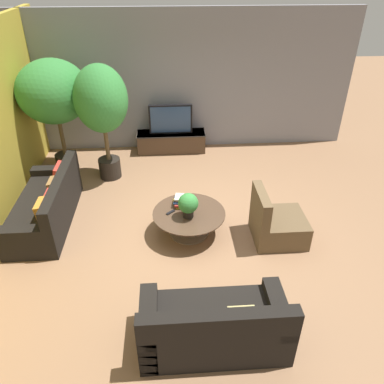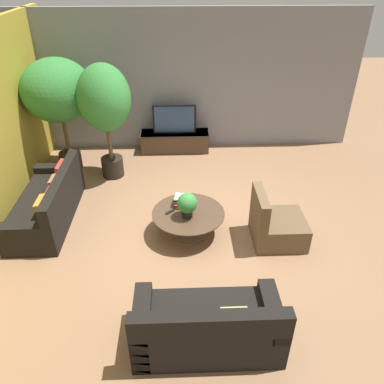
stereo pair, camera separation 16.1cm
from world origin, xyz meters
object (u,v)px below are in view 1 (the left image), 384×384
at_px(potted_palm_corner, 101,103).
at_px(potted_plant_tabletop, 188,204).
at_px(media_console, 171,141).
at_px(couch_near_entry, 214,326).
at_px(armchair_wicker, 276,224).
at_px(couch_by_wall, 47,207).
at_px(television, 171,119).
at_px(coffee_table, 189,219).
at_px(potted_palm_tall, 54,94).

bearing_deg(potted_palm_corner, potted_plant_tabletop, -54.51).
distance_m(media_console, couch_near_entry, 5.16).
height_order(media_console, armchair_wicker, armchair_wicker).
height_order(couch_by_wall, potted_palm_corner, potted_palm_corner).
height_order(couch_near_entry, armchair_wicker, armchair_wicker).
xyz_separation_m(television, couch_by_wall, (-2.13, -2.58, -0.48)).
bearing_deg(potted_palm_corner, armchair_wicker, -37.49).
bearing_deg(coffee_table, potted_palm_tall, 136.04).
distance_m(armchair_wicker, potted_plant_tabletop, 1.42).
bearing_deg(coffee_table, media_console, 93.97).
distance_m(potted_palm_corner, potted_plant_tabletop, 2.69).
xyz_separation_m(couch_near_entry, potted_palm_corner, (-1.64, 4.03, 1.26)).
distance_m(media_console, potted_palm_corner, 2.14).
bearing_deg(couch_near_entry, potted_palm_tall, -59.67).
xyz_separation_m(television, potted_palm_corner, (-1.27, -1.12, 0.78)).
bearing_deg(coffee_table, potted_palm_corner, 127.19).
relative_size(television, armchair_wicker, 1.12).
xyz_separation_m(couch_near_entry, potted_palm_tall, (-2.58, 4.41, 1.34)).
bearing_deg(armchair_wicker, television, 25.44).
height_order(couch_near_entry, potted_palm_tall, potted_palm_tall).
bearing_deg(potted_plant_tabletop, coffee_table, 80.13).
xyz_separation_m(media_console, couch_near_entry, (0.37, -5.15, 0.05)).
xyz_separation_m(couch_near_entry, potted_plant_tabletop, (-0.17, 1.97, 0.35)).
height_order(media_console, couch_by_wall, couch_by_wall).
bearing_deg(potted_plant_tabletop, couch_by_wall, 165.68).
height_order(potted_palm_corner, potted_plant_tabletop, potted_palm_corner).
relative_size(couch_by_wall, armchair_wicker, 2.35).
xyz_separation_m(coffee_table, potted_plant_tabletop, (-0.02, -0.10, 0.35)).
bearing_deg(television, couch_by_wall, -129.55).
height_order(media_console, couch_near_entry, couch_near_entry).
bearing_deg(media_console, potted_plant_tabletop, -86.47).
bearing_deg(potted_palm_tall, couch_by_wall, -87.66).
distance_m(television, potted_palm_corner, 1.86).
relative_size(television, coffee_table, 0.83).
bearing_deg(media_console, coffee_table, -86.03).
height_order(coffee_table, couch_by_wall, couch_by_wall).
xyz_separation_m(television, armchair_wicker, (1.57, -3.30, -0.49)).
distance_m(couch_near_entry, potted_palm_corner, 4.53).
xyz_separation_m(armchair_wicker, potted_palm_tall, (-3.78, 2.56, 1.35)).
distance_m(couch_by_wall, couch_near_entry, 3.58).
distance_m(media_console, potted_palm_tall, 2.71).
bearing_deg(potted_plant_tabletop, potted_palm_corner, 125.49).
bearing_deg(couch_by_wall, couch_near_entry, 44.29).
distance_m(coffee_table, couch_near_entry, 2.08).
bearing_deg(armchair_wicker, potted_palm_corner, 52.51).
bearing_deg(couch_by_wall, potted_plant_tabletop, 75.68).
relative_size(media_console, couch_by_wall, 0.77).
distance_m(television, potted_palm_tall, 2.48).
relative_size(television, couch_by_wall, 0.47).
bearing_deg(couch_near_entry, coffee_table, -85.70).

